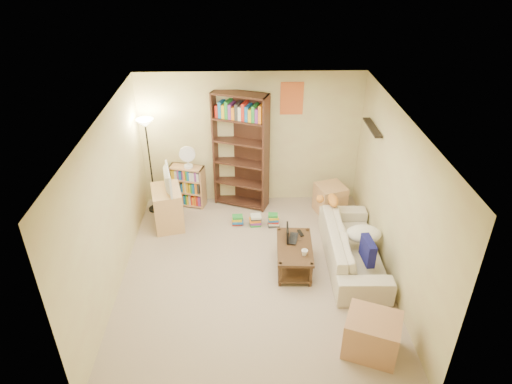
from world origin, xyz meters
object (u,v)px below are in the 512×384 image
laptop (296,239)px  floor_lamp (147,139)px  mug (305,253)px  tall_bookshelf (241,149)px  television (165,180)px  end_cabinet (372,335)px  tv_stand (168,208)px  tabby_cat (331,200)px  desk_fan (187,156)px  short_bookshelf (188,186)px  side_table (330,199)px  coffee_table (294,254)px  sofa (353,247)px

laptop → floor_lamp: size_ratio=0.20×
mug → tall_bookshelf: size_ratio=0.05×
mug → television: bearing=146.3°
floor_lamp → end_cabinet: 4.82m
tv_stand → tall_bookshelf: 1.66m
tabby_cat → tv_stand: tabby_cat is taller
television → desk_fan: 0.73m
tall_bookshelf → short_bookshelf: size_ratio=2.70×
tv_stand → television: television is taller
tabby_cat → end_cabinet: 2.56m
desk_fan → tv_stand: bearing=-117.4°
floor_lamp → end_cabinet: floor_lamp is taller
side_table → coffee_table: bearing=-117.4°
sofa → mug: bearing=114.0°
tv_stand → side_table: (2.92, 0.34, -0.08)m
tabby_cat → short_bookshelf: (-2.49, 1.03, -0.27)m
floor_lamp → tv_stand: bearing=-58.3°
end_cabinet → tall_bookshelf: bearing=114.2°
laptop → television: bearing=76.5°
tall_bookshelf → end_cabinet: tall_bookshelf is taller
tabby_cat → floor_lamp: bearing=164.3°
tv_stand → mug: bearing=-46.8°
coffee_table → end_cabinet: bearing=-60.8°
desk_fan → floor_lamp: floor_lamp is taller
tall_bookshelf → short_bookshelf: (-1.01, 0.00, -0.75)m
coffee_table → desk_fan: bearing=136.4°
television → floor_lamp: (-0.32, 0.53, 0.52)m
mug → floor_lamp: floor_lamp is taller
short_bookshelf → end_cabinet: 4.41m
mug → end_cabinet: size_ratio=0.16×
desk_fan → floor_lamp: bearing=-170.2°
tall_bookshelf → end_cabinet: bearing=-44.2°
tabby_cat → desk_fan: size_ratio=1.11×
television → end_cabinet: size_ratio=1.08×
television → desk_fan: (0.33, 0.64, 0.12)m
tabby_cat → end_cabinet: bearing=-87.5°
end_cabinet → side_table: bearing=89.5°
tall_bookshelf → desk_fan: (-0.96, -0.04, -0.11)m
end_cabinet → television: bearing=135.2°
television → tall_bookshelf: tall_bookshelf is taller
tall_bookshelf → short_bookshelf: bearing=-158.4°
coffee_table → side_table: 1.79m
sofa → tabby_cat: bearing=18.6°
television → desk_fan: bearing=-40.5°
laptop → short_bookshelf: 2.56m
desk_fan → short_bookshelf: bearing=136.7°
coffee_table → desk_fan: size_ratio=2.32×
end_cabinet → sofa: bearing=85.5°
tall_bookshelf → short_bookshelf: 1.26m
tabby_cat → tall_bookshelf: tall_bookshelf is taller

